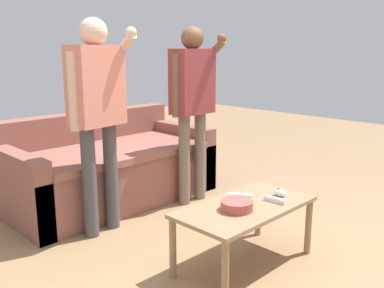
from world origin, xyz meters
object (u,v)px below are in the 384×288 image
object	(u,v)px
game_remote_wand_near	(239,196)
coffee_table	(245,213)
snack_bowl	(237,206)
player_right	(193,95)
player_left	(97,102)
couch	(108,169)
game_remote_nunchuk	(280,193)
game_remote_wand_far	(275,200)

from	to	relation	value
game_remote_wand_near	coffee_table	bearing A→B (deg)	-123.06
snack_bowl	game_remote_wand_near	xyz separation A→B (m)	(0.18, 0.12, -0.01)
player_right	coffee_table	bearing A→B (deg)	-119.24
snack_bowl	player_left	distance (m)	1.27
player_left	player_right	size ratio (longest dim) A/B	1.02
player_right	game_remote_wand_near	bearing A→B (deg)	-118.82
couch	coffee_table	xyz separation A→B (m)	(-0.08, -1.67, 0.06)
player_right	game_remote_wand_near	distance (m)	1.25
player_right	snack_bowl	bearing A→B (deg)	-123.03
game_remote_nunchuk	player_right	xyz separation A→B (m)	(0.31, 1.14, 0.55)
game_remote_wand_near	game_remote_wand_far	world-z (taller)	same
game_remote_nunchuk	coffee_table	bearing A→B (deg)	168.06
game_remote_nunchuk	snack_bowl	bearing A→B (deg)	173.73
game_remote_nunchuk	game_remote_wand_near	bearing A→B (deg)	143.51
couch	player_right	size ratio (longest dim) A/B	1.19
snack_bowl	player_right	distance (m)	1.42
coffee_table	snack_bowl	bearing A→B (deg)	-170.77
player_left	couch	bearing A→B (deg)	52.12
game_remote_wand_far	game_remote_wand_near	bearing A→B (deg)	117.09
coffee_table	player_left	distance (m)	1.32
coffee_table	game_remote_nunchuk	distance (m)	0.31
coffee_table	couch	bearing A→B (deg)	87.11
couch	game_remote_nunchuk	world-z (taller)	couch
snack_bowl	game_remote_wand_far	distance (m)	0.30
coffee_table	game_remote_wand_near	world-z (taller)	game_remote_wand_near
game_remote_wand_far	player_right	bearing A→B (deg)	70.08
snack_bowl	game_remote_nunchuk	world-z (taller)	snack_bowl
player_left	game_remote_wand_far	xyz separation A→B (m)	(0.54, -1.20, -0.58)
player_left	player_right	world-z (taller)	player_left
player_right	couch	bearing A→B (deg)	131.71
player_right	game_remote_wand_far	world-z (taller)	player_right
coffee_table	snack_bowl	xyz separation A→B (m)	(-0.11, -0.02, 0.09)
snack_bowl	game_remote_wand_far	bearing A→B (deg)	-17.18
player_right	player_left	bearing A→B (deg)	179.40
game_remote_wand_near	game_remote_wand_far	size ratio (longest dim) A/B	1.02
game_remote_wand_near	game_remote_wand_far	xyz separation A→B (m)	(0.11, -0.21, 0.00)
game_remote_wand_far	game_remote_nunchuk	bearing A→B (deg)	20.47
snack_bowl	couch	bearing A→B (deg)	83.45
player_left	game_remote_wand_far	world-z (taller)	player_left
game_remote_wand_far	couch	bearing A→B (deg)	92.94
player_right	game_remote_wand_far	distance (m)	1.38
player_left	game_remote_nunchuk	bearing A→B (deg)	-60.40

